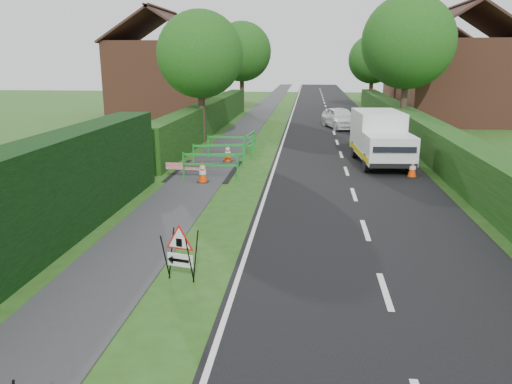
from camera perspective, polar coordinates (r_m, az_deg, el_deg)
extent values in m
plane|color=#284B15|center=(8.97, -0.98, -13.44)|extent=(120.00, 120.00, 0.00)
cube|color=black|center=(43.07, 8.12, 9.15)|extent=(6.00, 90.00, 0.02)
cube|color=#2D2D30|center=(43.22, 0.72, 9.32)|extent=(2.00, 90.00, 0.02)
cube|color=#14380F|center=(30.72, -5.30, 6.93)|extent=(1.00, 24.00, 1.80)
cube|color=#14380F|center=(24.83, 18.83, 4.28)|extent=(1.20, 50.00, 1.50)
cube|color=brown|center=(39.42, -10.41, 12.53)|extent=(7.00, 7.00, 5.50)
cube|color=#331E19|center=(39.98, -13.21, 17.94)|extent=(4.00, 7.40, 2.58)
cube|color=#331E19|center=(39.01, -8.09, 18.25)|extent=(4.00, 7.40, 2.58)
cube|color=#331E19|center=(39.54, -10.76, 19.69)|extent=(0.25, 7.40, 0.18)
cube|color=brown|center=(37.24, 22.10, 11.57)|extent=(7.00, 7.00, 5.50)
cube|color=#331E19|center=(36.84, 19.97, 17.75)|extent=(4.00, 7.40, 2.58)
cube|color=#331E19|center=(37.79, 25.36, 17.14)|extent=(4.00, 7.40, 2.58)
cube|color=#331E19|center=(37.36, 22.88, 19.12)|extent=(0.25, 7.40, 0.18)
cube|color=brown|center=(51.06, 18.94, 12.49)|extent=(7.00, 7.00, 5.50)
cube|color=#331E19|center=(50.74, 17.31, 16.96)|extent=(4.00, 7.40, 2.58)
cube|color=#331E19|center=(51.49, 21.30, 16.59)|extent=(4.00, 7.40, 2.58)
cube|color=#331E19|center=(51.15, 19.43, 18.00)|extent=(0.25, 7.40, 0.18)
cylinder|color=#2D2116|center=(26.59, -6.20, 8.51)|extent=(0.36, 0.36, 2.62)
sphere|color=#204412|center=(26.42, -6.40, 15.38)|extent=(4.40, 4.40, 4.40)
cylinder|color=#2D2116|center=(30.44, 16.46, 9.13)|extent=(0.36, 0.36, 2.97)
sphere|color=#204412|center=(30.33, 17.00, 16.09)|extent=(5.20, 5.20, 5.20)
cylinder|color=#2D2116|center=(42.30, -1.61, 11.08)|extent=(0.36, 0.36, 2.80)
sphere|color=#204412|center=(42.20, -1.64, 15.75)|extent=(4.80, 4.80, 4.80)
cylinder|color=#2D2116|center=(46.25, 12.97, 10.83)|extent=(0.36, 0.36, 2.45)
sphere|color=#204412|center=(46.15, 13.19, 14.56)|extent=(4.20, 4.20, 4.20)
cylinder|color=black|center=(9.99, -10.33, -7.36)|extent=(0.10, 0.30, 0.99)
cylinder|color=black|center=(10.19, -9.64, -6.87)|extent=(0.10, 0.30, 0.99)
cylinder|color=black|center=(9.75, -7.57, -7.81)|extent=(0.10, 0.30, 0.99)
cylinder|color=black|center=(9.96, -6.92, -7.30)|extent=(0.10, 0.30, 0.99)
cube|color=white|center=(9.98, -8.66, -7.72)|extent=(0.54, 0.15, 0.27)
cube|color=black|center=(9.97, -8.70, -7.75)|extent=(0.38, 0.10, 0.06)
cone|color=black|center=(10.07, -9.78, -7.57)|extent=(0.16, 0.19, 0.16)
cube|color=black|center=(9.83, -8.79, -5.74)|extent=(0.12, 0.04, 0.16)
cube|color=silver|center=(22.04, 13.68, 6.71)|extent=(2.04, 3.07, 1.76)
cube|color=silver|center=(19.95, 14.91, 4.81)|extent=(1.96, 2.03, 1.07)
cube|color=black|center=(19.03, 15.57, 5.10)|extent=(1.61, 0.33, 0.49)
cube|color=#DAC10B|center=(21.15, 11.58, 4.58)|extent=(0.37, 4.49, 0.22)
cube|color=#DAC10B|center=(21.54, 16.42, 4.46)|extent=(0.37, 4.49, 0.22)
cube|color=black|center=(19.18, 15.41, 2.91)|extent=(1.79, 0.25, 0.18)
cylinder|color=black|center=(19.83, 12.53, 3.26)|extent=(0.27, 0.74, 0.73)
cylinder|color=black|center=(20.21, 17.10, 3.17)|extent=(0.27, 0.74, 0.73)
cylinder|color=black|center=(22.67, 11.17, 4.77)|extent=(0.27, 0.74, 0.73)
cylinder|color=black|center=(23.00, 15.21, 4.68)|extent=(0.27, 0.74, 0.73)
cube|color=black|center=(19.44, 17.36, 1.66)|extent=(0.38, 0.38, 0.04)
cone|color=#EA3E07|center=(19.36, 17.45, 2.80)|extent=(0.32, 0.32, 0.75)
cylinder|color=white|center=(19.37, 17.44, 2.69)|extent=(0.25, 0.25, 0.14)
cylinder|color=white|center=(19.33, 17.49, 3.24)|extent=(0.17, 0.17, 0.10)
cube|color=black|center=(21.96, 17.40, 3.13)|extent=(0.38, 0.38, 0.04)
cone|color=#EA3E07|center=(21.89, 17.48, 4.14)|extent=(0.32, 0.32, 0.75)
cylinder|color=white|center=(21.89, 17.47, 4.05)|extent=(0.25, 0.25, 0.14)
cylinder|color=white|center=(21.86, 17.51, 4.53)|extent=(0.17, 0.17, 0.10)
cube|color=black|center=(23.74, 16.38, 4.06)|extent=(0.38, 0.38, 0.04)
cone|color=#EA3E07|center=(23.67, 16.45, 4.99)|extent=(0.32, 0.32, 0.75)
cylinder|color=white|center=(23.67, 16.45, 4.90)|extent=(0.25, 0.25, 0.14)
cylinder|color=white|center=(23.64, 16.48, 5.35)|extent=(0.17, 0.17, 0.10)
cube|color=black|center=(17.87, -6.09, 1.13)|extent=(0.38, 0.38, 0.04)
cone|color=#EA3E07|center=(17.78, -6.12, 2.37)|extent=(0.32, 0.32, 0.75)
cylinder|color=white|center=(17.78, -6.12, 2.25)|extent=(0.25, 0.25, 0.14)
cylinder|color=white|center=(17.74, -6.13, 2.84)|extent=(0.17, 0.17, 0.10)
cube|color=black|center=(21.42, -3.24, 3.51)|extent=(0.38, 0.38, 0.04)
cone|color=#EA3E07|center=(21.35, -3.25, 4.55)|extent=(0.32, 0.32, 0.75)
cylinder|color=white|center=(21.35, -3.25, 4.45)|extent=(0.25, 0.25, 0.14)
cylinder|color=white|center=(21.32, -3.26, 4.95)|extent=(0.17, 0.17, 0.10)
cube|color=#188529|center=(18.41, -8.28, 3.01)|extent=(0.05, 0.05, 1.00)
cube|color=#188529|center=(18.00, -2.10, 2.89)|extent=(0.05, 0.05, 1.00)
cube|color=#188529|center=(18.10, -5.25, 4.25)|extent=(2.00, 0.07, 0.08)
cube|color=#188529|center=(18.17, -5.23, 3.10)|extent=(2.00, 0.07, 0.08)
cube|color=#188529|center=(18.51, -8.22, 1.55)|extent=(0.06, 0.35, 0.04)
cube|color=#188529|center=(18.11, -2.09, 1.40)|extent=(0.06, 0.35, 0.04)
cube|color=#188529|center=(20.13, -7.16, 4.07)|extent=(0.06, 0.06, 1.00)
cube|color=#188529|center=(20.26, -1.48, 4.25)|extent=(0.06, 0.06, 1.00)
cube|color=#188529|center=(20.09, -4.34, 5.34)|extent=(1.95, 0.54, 0.08)
cube|color=#188529|center=(20.16, -4.32, 4.30)|extent=(1.95, 0.54, 0.08)
cube|color=#188529|center=(20.22, -7.12, 2.73)|extent=(0.14, 0.35, 0.04)
cube|color=#188529|center=(20.35, -1.47, 2.92)|extent=(0.14, 0.35, 0.04)
cube|color=#188529|center=(22.44, -5.47, 5.24)|extent=(0.05, 0.05, 1.00)
cube|color=#188529|center=(22.13, -0.37, 5.17)|extent=(0.05, 0.05, 1.00)
cube|color=#188529|center=(22.19, -2.95, 6.28)|extent=(2.00, 0.05, 0.08)
cube|color=#188529|center=(22.25, -2.94, 5.34)|extent=(2.00, 0.05, 0.08)
cube|color=#188529|center=(22.52, -5.44, 4.04)|extent=(0.06, 0.35, 0.04)
cube|color=#188529|center=(22.21, -0.37, 3.95)|extent=(0.06, 0.35, 0.04)
cube|color=#188529|center=(21.96, -1.29, 5.09)|extent=(0.05, 0.05, 1.00)
cube|color=#188529|center=(23.88, -0.20, 5.90)|extent=(0.05, 0.05, 1.00)
cube|color=#188529|center=(22.85, -0.73, 6.55)|extent=(0.25, 1.99, 0.08)
cube|color=#188529|center=(22.91, -0.73, 5.64)|extent=(0.25, 1.99, 0.08)
cube|color=#188529|center=(22.05, -1.29, 3.86)|extent=(0.35, 0.10, 0.04)
cube|color=#188529|center=(23.96, -0.20, 4.77)|extent=(0.35, 0.10, 0.04)
cube|color=red|center=(18.60, -8.02, 1.56)|extent=(1.50, 0.12, 0.25)
imported|color=white|center=(32.31, 9.59, 8.37)|extent=(2.51, 4.17, 1.33)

